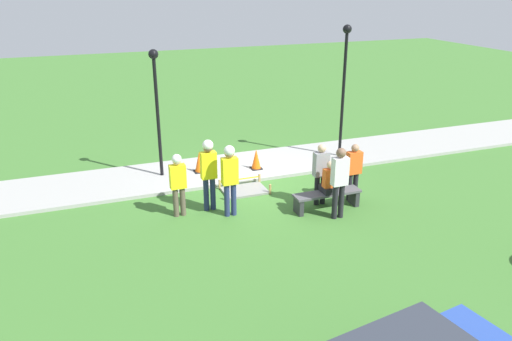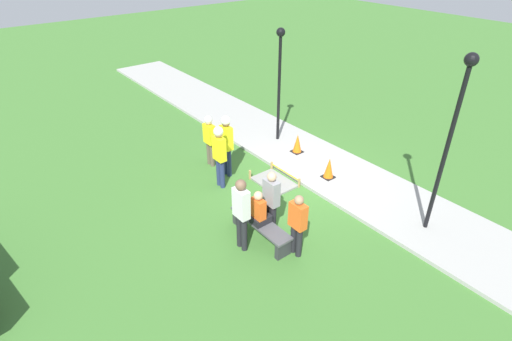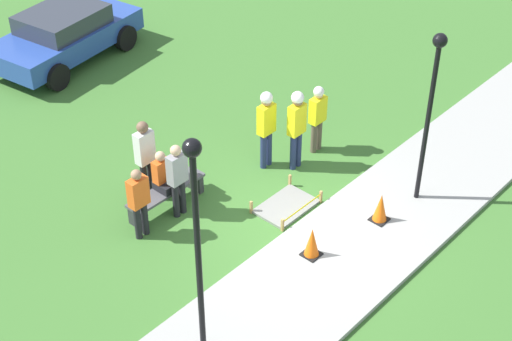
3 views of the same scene
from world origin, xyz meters
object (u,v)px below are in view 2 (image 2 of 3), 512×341
Objects in this scene: worker_supervisor at (226,140)px; worker_trainee at (219,151)px; person_seated_on_bench at (259,211)px; lamppost_near at (280,69)px; traffic_cone_near_patch at (329,168)px; bystander_in_orange_shirt at (297,222)px; lamppost_far at (454,124)px; bystander_in_gray_shirt at (241,210)px; worker_assistant at (209,137)px; park_bench at (260,226)px; bystander_in_white_shirt at (271,199)px; traffic_cone_far_patch at (297,143)px.

worker_trainee is at bearing 127.96° from worker_supervisor.
person_seated_on_bench is 0.24× the size of lamppost_near.
worker_trainee is 0.50× the size of lamppost_near.
worker_trainee is at bearing -13.06° from person_seated_on_bench.
traffic_cone_near_patch is 0.34× the size of worker_trainee.
lamppost_far is at bearing -113.71° from bystander_in_orange_shirt.
worker_assistant is at bearing -22.30° from bystander_in_gray_shirt.
bystander_in_white_shirt reaches higher than park_bench.
bystander_in_gray_shirt is at bearing 101.91° from traffic_cone_near_patch.
worker_supervisor is at bearing 81.46° from traffic_cone_far_patch.
lamppost_near is 0.88× the size of lamppost_far.
lamppost_far is at bearing -124.05° from park_bench.
worker_trainee is at bearing 57.42° from traffic_cone_near_patch.
person_seated_on_bench is at bearing 20.37° from bystander_in_orange_shirt.
worker_supervisor is 0.51× the size of lamppost_near.
person_seated_on_bench is 0.53× the size of worker_assistant.
worker_assistant is 0.98× the size of bystander_in_white_shirt.
traffic_cone_far_patch is 4.10m from bystander_in_white_shirt.
lamppost_near reaches higher than worker_assistant.
person_seated_on_bench is 0.56m from bystander_in_gray_shirt.
person_seated_on_bench is 0.21× the size of lamppost_far.
worker_assistant is at bearing 5.10° from worker_supervisor.
person_seated_on_bench is 4.60m from lamppost_far.
traffic_cone_far_patch is 0.15× the size of lamppost_far.
worker_supervisor is 1.14× the size of bystander_in_white_shirt.
worker_assistant is at bearing -8.35° from bystander_in_orange_shirt.
bystander_in_gray_shirt is (-2.50, 1.09, -0.07)m from worker_trainee.
traffic_cone_near_patch is 3.90m from bystander_in_gray_shirt.
lamppost_far reaches higher than bystander_in_gray_shirt.
bystander_in_gray_shirt is (0.92, 0.85, 0.17)m from bystander_in_orange_shirt.
person_seated_on_bench is 0.53× the size of bystander_in_white_shirt.
bystander_in_white_shirt is (-3.68, 0.62, -0.02)m from worker_assistant.
lamppost_near is (4.59, -3.41, 1.68)m from bystander_in_orange_shirt.
person_seated_on_bench is at bearing 166.94° from worker_trainee.
bystander_in_gray_shirt is at bearing 130.74° from lamppost_near.
person_seated_on_bench is 2.59m from worker_trainee.
bystander_in_orange_shirt reaches higher than traffic_cone_near_patch.
worker_assistant is at bearing -15.34° from person_seated_on_bench.
lamppost_near is (1.17, -3.18, 1.43)m from worker_trainee.
person_seated_on_bench is at bearing 56.49° from lamppost_far.
worker_supervisor is 2.95m from bystander_in_white_shirt.
bystander_in_gray_shirt is (-3.72, 1.53, 0.09)m from worker_assistant.
bystander_in_white_shirt is (0.03, -0.35, 0.62)m from park_bench.
park_bench is 3.89m from worker_assistant.
lamppost_far is at bearing 176.99° from lamppost_near.
worker_supervisor is 0.65m from worker_trainee.
worker_trainee is 1.18× the size of bystander_in_orange_shirt.
traffic_cone_far_patch is at bearing -11.85° from traffic_cone_near_patch.
traffic_cone_near_patch is 0.34× the size of bystander_in_gray_shirt.
traffic_cone_near_patch is 1.01× the size of traffic_cone_far_patch.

